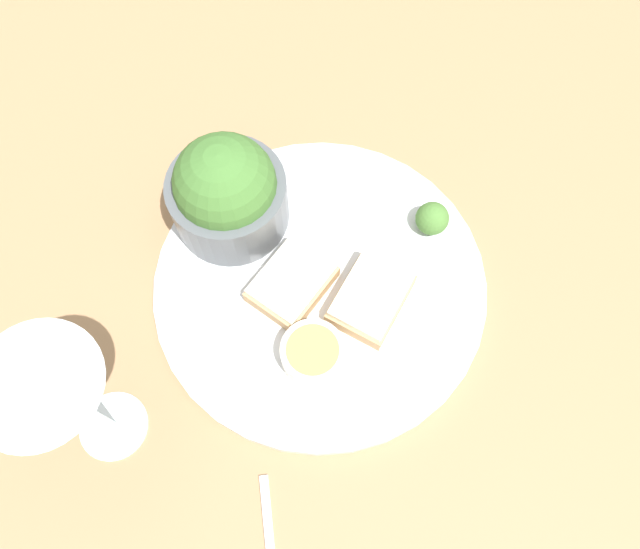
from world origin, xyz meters
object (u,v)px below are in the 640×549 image
object	(u,v)px
wine_glass	(63,399)
cheese_toast_far	(292,283)
salad_bowl	(227,192)
sauce_ramekin	(313,353)
cheese_toast_near	(371,298)

from	to	relation	value
wine_glass	cheese_toast_far	bearing A→B (deg)	141.48
salad_bowl	sauce_ramekin	distance (m)	0.18
salad_bowl	cheese_toast_near	bearing A→B (deg)	67.63
sauce_ramekin	cheese_toast_far	xyz separation A→B (m)	(-0.07, -0.04, -0.00)
salad_bowl	wine_glass	distance (m)	0.25
salad_bowl	sauce_ramekin	size ratio (longest dim) A/B	1.96
cheese_toast_near	cheese_toast_far	distance (m)	0.08
salad_bowl	cheese_toast_near	size ratio (longest dim) A/B	1.25
salad_bowl	cheese_toast_near	world-z (taller)	salad_bowl
cheese_toast_far	salad_bowl	bearing A→B (deg)	-129.75
salad_bowl	cheese_toast_far	world-z (taller)	salad_bowl
cheese_toast_far	wine_glass	size ratio (longest dim) A/B	0.55
sauce_ramekin	cheese_toast_far	bearing A→B (deg)	-151.54
salad_bowl	wine_glass	size ratio (longest dim) A/B	0.67
sauce_ramekin	cheese_toast_near	distance (m)	0.08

